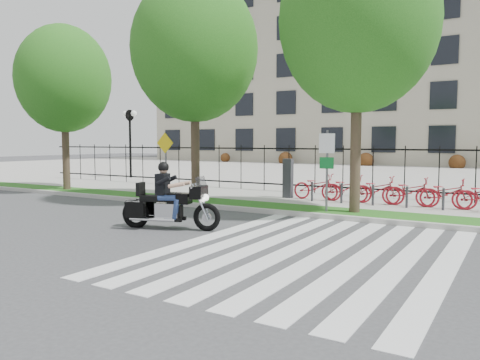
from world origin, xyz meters
The scene contains 16 objects.
ground centered at (0.00, 0.00, 0.00)m, with size 120.00×120.00×0.00m, color #3B3B3D.
curb centered at (0.00, 4.10, 0.07)m, with size 60.00×0.20×0.15m, color #A9A69F.
grass_verge centered at (0.00, 4.95, 0.07)m, with size 60.00×1.50×0.15m, color #1D5A16.
sidewalk centered at (0.00, 7.45, 0.07)m, with size 60.00×3.50×0.15m, color #ADAAA1.
plaza centered at (0.00, 25.00, 0.05)m, with size 80.00×34.00×0.10m, color #ADAAA1.
crosswalk_stripes centered at (4.83, 0.00, 0.01)m, with size 5.70×8.00×0.01m, color silver, non-canonical shape.
iron_fence centered at (0.00, 9.20, 1.15)m, with size 30.00×0.06×2.00m, color black, non-canonical shape.
office_building centered at (0.00, 44.92, 9.97)m, with size 60.00×21.90×20.15m.
lamp_post_left centered at (-12.00, 12.00, 3.21)m, with size 1.06×0.70×4.25m.
street_tree_0 centered at (-9.07, 4.95, 5.08)m, with size 4.14×4.14×7.32m.
street_tree_1 centered at (-1.82, 4.95, 5.66)m, with size 4.63×4.63×8.18m.
street_tree_2 centered at (4.22, 4.95, 5.86)m, with size 4.73×4.73×8.44m.
bike_share_station centered at (5.89, 7.20, 0.64)m, with size 10.01×0.86×1.50m.
sign_pole_regulatory centered at (3.45, 4.58, 1.74)m, with size 0.50×0.09×2.50m.
sign_pole_warning centered at (-2.94, 4.58, 1.74)m, with size 0.78×0.09×2.49m.
motorcycle_rider centered at (0.68, 0.42, 0.71)m, with size 2.70×1.25×2.14m.
Camera 1 is at (8.57, -9.04, 2.30)m, focal length 35.00 mm.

